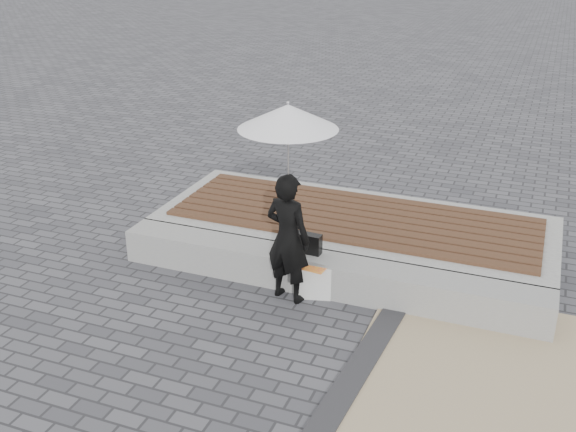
% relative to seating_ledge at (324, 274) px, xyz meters
% --- Properties ---
extents(ground, '(80.00, 80.00, 0.00)m').
position_rel_seating_ledge_xyz_m(ground, '(0.00, -1.60, -0.20)').
color(ground, '#4D4D52').
rests_on(ground, ground).
extents(edging_band, '(0.61, 5.20, 0.04)m').
position_rel_seating_ledge_xyz_m(edging_band, '(0.75, -2.10, -0.18)').
color(edging_band, '#2D2D2F').
rests_on(edging_band, ground).
extents(seating_ledge, '(5.00, 0.45, 0.40)m').
position_rel_seating_ledge_xyz_m(seating_ledge, '(0.00, 0.00, 0.00)').
color(seating_ledge, gray).
rests_on(seating_ledge, ground).
extents(timber_platform, '(5.00, 2.00, 0.40)m').
position_rel_seating_ledge_xyz_m(timber_platform, '(0.00, 1.20, 0.00)').
color(timber_platform, '#A9AAA4').
rests_on(timber_platform, ground).
extents(timber_decking, '(4.60, 1.60, 0.04)m').
position_rel_seating_ledge_xyz_m(timber_decking, '(0.00, 1.20, 0.22)').
color(timber_decking, brown).
rests_on(timber_decking, timber_platform).
extents(woman, '(0.60, 0.47, 1.48)m').
position_rel_seating_ledge_xyz_m(woman, '(-0.32, -0.32, 0.54)').
color(woman, black).
rests_on(woman, ground).
extents(parasol, '(1.03, 1.03, 1.32)m').
position_rel_seating_ledge_xyz_m(parasol, '(-0.32, -0.32, 1.89)').
color(parasol, '#B0B0B5').
rests_on(parasol, ground).
extents(handbag, '(0.34, 0.14, 0.24)m').
position_rel_seating_ledge_xyz_m(handbag, '(-0.23, 0.07, 0.32)').
color(handbag, black).
rests_on(handbag, seating_ledge).
extents(canvas_tote, '(0.40, 0.24, 0.39)m').
position_rel_seating_ledge_xyz_m(canvas_tote, '(-0.04, -0.20, -0.00)').
color(canvas_tote, silver).
rests_on(canvas_tote, ground).
extents(magazine, '(0.30, 0.23, 0.01)m').
position_rel_seating_ledge_xyz_m(magazine, '(-0.04, -0.25, 0.20)').
color(magazine, red).
rests_on(magazine, canvas_tote).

